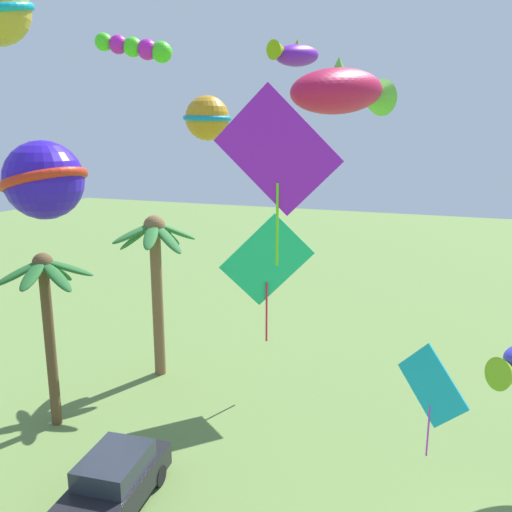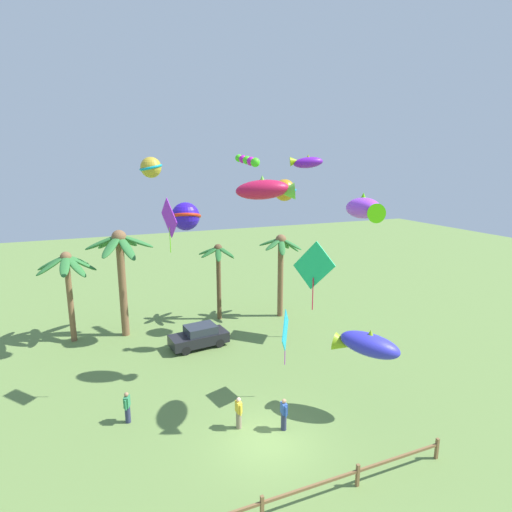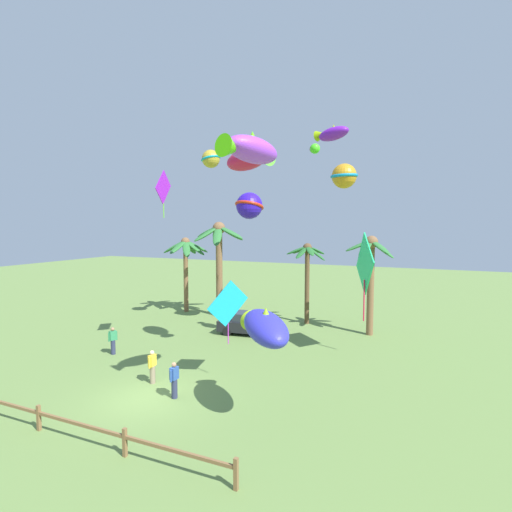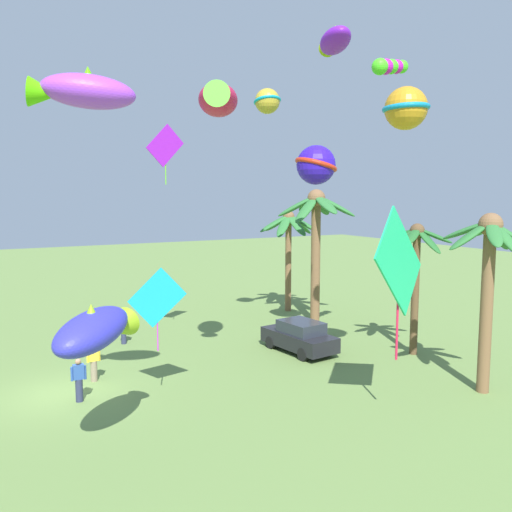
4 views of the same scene
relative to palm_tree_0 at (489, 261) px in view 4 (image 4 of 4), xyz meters
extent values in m
plane|color=olive|center=(-7.46, -14.14, -5.01)|extent=(120.00, 120.00, 0.00)
cylinder|color=brown|center=(0.00, 0.00, -1.83)|extent=(0.46, 0.46, 6.36)
ellipsoid|color=#2D7033|center=(0.74, -0.12, 0.89)|extent=(1.69, 0.78, 1.32)
ellipsoid|color=#2D7033|center=(-0.17, 0.73, 0.90)|extent=(0.88, 1.71, 1.31)
ellipsoid|color=#2D7033|center=(-0.72, 0.50, 1.14)|extent=(1.81, 1.48, 0.86)
ellipsoid|color=#2D7033|center=(-0.80, -0.33, 1.10)|extent=(1.88, 1.19, 0.94)
ellipsoid|color=#2D7033|center=(-0.27, -0.73, 0.95)|extent=(1.08, 1.77, 1.22)
ellipsoid|color=#2D7033|center=(0.62, -0.58, 1.07)|extent=(1.66, 1.62, 1.00)
sphere|color=brown|center=(0.00, 0.00, 1.35)|extent=(0.87, 0.87, 0.87)
cylinder|color=brown|center=(-12.15, 0.77, -1.38)|extent=(0.54, 0.54, 7.26)
ellipsoid|color=#2D7033|center=(-11.02, 0.61, 1.91)|extent=(2.48, 1.02, 1.23)
ellipsoid|color=#2D7033|center=(-11.50, 1.66, 1.81)|extent=(1.94, 2.29, 1.42)
ellipsoid|color=#2D7033|center=(-12.81, 1.64, 1.81)|extent=(1.97, 2.28, 1.42)
ellipsoid|color=#2D7033|center=(-13.28, 0.98, 1.93)|extent=(2.50, 1.13, 1.20)
ellipsoid|color=#2D7033|center=(-12.76, -0.14, 1.80)|extent=(1.87, 2.32, 1.43)
ellipsoid|color=#2D7033|center=(-11.77, -0.15, 1.65)|extent=(1.47, 2.27, 1.72)
sphere|color=brown|center=(-12.15, 0.77, 2.25)|extent=(1.02, 1.02, 1.02)
cylinder|color=brown|center=(-4.82, 1.26, -2.10)|extent=(0.35, 0.35, 5.82)
ellipsoid|color=#236028|center=(-4.16, 1.30, 0.38)|extent=(1.48, 0.55, 1.19)
ellipsoid|color=#236028|center=(-4.33, 1.86, 0.58)|extent=(1.40, 1.57, 0.82)
ellipsoid|color=#236028|center=(-5.02, 1.97, 0.48)|extent=(0.87, 1.63, 1.01)
ellipsoid|color=#236028|center=(-5.51, 1.64, 0.58)|extent=(1.67, 1.21, 0.81)
ellipsoid|color=#236028|center=(-5.57, 1.00, 0.59)|extent=(1.71, 0.99, 0.79)
ellipsoid|color=#236028|center=(-5.03, 0.55, 0.48)|extent=(0.89, 1.64, 1.00)
ellipsoid|color=#236028|center=(-4.42, 0.58, 0.60)|extent=(1.24, 1.66, 0.77)
sphere|color=brown|center=(-4.82, 1.26, 0.81)|extent=(0.67, 0.67, 0.67)
cylinder|color=brown|center=(-15.64, 1.11, -1.97)|extent=(0.39, 0.39, 6.08)
ellipsoid|color=#2D7033|center=(-14.70, 1.11, 0.57)|extent=(2.03, 0.64, 1.43)
ellipsoid|color=#2D7033|center=(-14.96, 1.81, 0.64)|extent=(1.91, 1.93, 1.30)
ellipsoid|color=#2D7033|center=(-15.75, 2.03, 0.54)|extent=(0.86, 2.06, 1.48)
ellipsoid|color=#2D7033|center=(-16.57, 1.47, 0.67)|extent=(2.20, 1.33, 1.24)
ellipsoid|color=#2D7033|center=(-16.57, 0.82, 0.63)|extent=(2.17, 1.21, 1.32)
ellipsoid|color=#2D7033|center=(-15.72, 0.12, 0.66)|extent=(0.79, 2.15, 1.26)
ellipsoid|color=#2D7033|center=(-15.07, 0.40, 0.53)|extent=(1.72, 1.94, 1.50)
sphere|color=brown|center=(-15.64, 1.11, 1.07)|extent=(0.74, 0.74, 0.74)
cube|color=black|center=(-7.72, -3.26, -4.41)|extent=(4.07, 2.14, 0.70)
cube|color=#282D38|center=(-7.57, -3.24, -3.78)|extent=(2.19, 1.72, 0.56)
cylinder|color=black|center=(-8.83, -4.17, -4.71)|extent=(0.62, 0.25, 0.60)
cylinder|color=black|center=(-9.01, -2.62, -4.71)|extent=(0.62, 0.25, 0.60)
cylinder|color=black|center=(-6.43, -3.89, -4.71)|extent=(0.62, 0.25, 0.60)
cylinder|color=black|center=(-6.61, -2.34, -4.71)|extent=(0.62, 0.25, 0.60)
cylinder|color=gray|center=(-8.29, -12.71, -4.59)|extent=(0.26, 0.26, 0.84)
cube|color=yellow|center=(-8.29, -12.71, -3.90)|extent=(0.25, 0.39, 0.54)
sphere|color=beige|center=(-8.29, -12.71, -3.53)|extent=(0.21, 0.21, 0.21)
cylinder|color=yellow|center=(-8.30, -12.48, -3.95)|extent=(0.09, 0.09, 0.52)
cylinder|color=yellow|center=(-8.28, -12.94, -3.95)|extent=(0.09, 0.09, 0.52)
cylinder|color=#2D3351|center=(-6.38, -13.63, -4.59)|extent=(0.26, 0.26, 0.84)
cube|color=#2D519E|center=(-6.38, -13.63, -3.90)|extent=(0.25, 0.39, 0.54)
sphere|color=#A37556|center=(-6.38, -13.63, -3.53)|extent=(0.21, 0.21, 0.21)
cylinder|color=#2D519E|center=(-6.39, -13.86, -3.95)|extent=(0.09, 0.09, 0.52)
cylinder|color=#2D519E|center=(-6.37, -13.40, -3.95)|extent=(0.09, 0.09, 0.52)
cylinder|color=#2D3351|center=(-13.09, -10.23, -4.59)|extent=(0.26, 0.26, 0.84)
cube|color=#338956|center=(-13.09, -10.23, -3.90)|extent=(0.36, 0.44, 0.54)
sphere|color=#A37556|center=(-13.09, -10.23, -3.53)|extent=(0.21, 0.21, 0.21)
cylinder|color=#338956|center=(-13.18, -10.45, -3.95)|extent=(0.09, 0.09, 0.52)
cylinder|color=#338956|center=(-13.01, -10.02, -3.95)|extent=(0.09, 0.09, 0.52)
ellipsoid|color=#A53EEE|center=(-2.62, -13.71, 5.29)|extent=(1.96, 2.90, 1.14)
cone|color=#52D00A|center=(-2.93, -14.83, 5.20)|extent=(1.03, 1.07, 0.88)
cone|color=#52D00A|center=(-2.62, -13.71, 5.71)|extent=(0.64, 0.64, 0.53)
cube|color=#1ECD79|center=(0.27, -4.71, 0.29)|extent=(1.48, 3.36, 3.62)
cylinder|color=#E51E45|center=(0.27, -4.71, -1.78)|extent=(0.08, 0.08, 2.36)
cube|color=#17ABCE|center=(-5.08, -11.07, -1.21)|extent=(1.27, 1.81, 2.18)
cylinder|color=#D434DC|center=(-5.08, -11.07, -2.45)|extent=(0.05, 0.05, 1.42)
ellipsoid|color=#C41741|center=(-5.31, -8.51, 5.89)|extent=(3.28, 2.59, 1.26)
cone|color=#62C938|center=(-4.14, -9.08, 5.79)|extent=(1.29, 1.25, 0.98)
cone|color=#62C938|center=(-5.31, -8.51, 6.36)|extent=(0.77, 0.77, 0.59)
sphere|color=#C5871A|center=(-1.29, -3.10, 5.46)|extent=(1.50, 1.50, 1.50)
torus|color=#1285B6|center=(-1.29, -3.10, 5.46)|extent=(2.34, 2.34, 0.25)
sphere|color=#2D14BC|center=(-8.07, -2.15, 3.85)|extent=(1.86, 1.86, 1.86)
torus|color=red|center=(-8.07, -2.15, 3.85)|extent=(2.45, 2.44, 0.74)
ellipsoid|color=#3231C6|center=(-1.95, -13.98, -1.34)|extent=(3.12, 3.20, 1.47)
cone|color=#8BB51D|center=(-2.84, -13.03, -1.53)|extent=(1.39, 1.40, 1.05)
cone|color=#8BB51D|center=(-1.95, -13.98, -0.86)|extent=(0.82, 0.82, 0.59)
ellipsoid|color=purple|center=(-1.27, -6.25, 7.32)|extent=(2.07, 1.56, 0.83)
cone|color=#86AF0C|center=(-2.02, -5.94, 7.39)|extent=(0.80, 0.78, 0.63)
cone|color=#86AF0C|center=(-1.27, -6.25, 7.61)|extent=(0.47, 0.47, 0.37)
cube|color=purple|center=(-10.40, -8.80, 4.65)|extent=(0.41, 1.92, 1.95)
cylinder|color=#68DB1C|center=(-10.40, -8.80, 3.54)|extent=(0.04, 0.04, 1.27)
sphere|color=#44DD20|center=(-3.27, -2.60, 7.34)|extent=(0.63, 0.63, 0.63)
sphere|color=#C61CB8|center=(-3.41, -2.18, 7.41)|extent=(0.61, 0.61, 0.61)
sphere|color=#44DD20|center=(-3.55, -1.77, 7.49)|extent=(0.58, 0.58, 0.58)
sphere|color=#C61CB8|center=(-3.70, -1.36, 7.56)|extent=(0.56, 0.56, 0.56)
sphere|color=#44DD20|center=(-3.84, -0.94, 7.63)|extent=(0.53, 0.53, 0.53)
sphere|color=gold|center=(-10.35, -3.51, 7.03)|extent=(1.24, 1.24, 1.24)
torus|color=#0F9BB3|center=(-10.35, -3.51, 7.03)|extent=(1.36, 1.36, 0.43)
camera|label=1|loc=(-17.95, -11.41, 4.87)|focal=37.09mm
camera|label=2|loc=(-14.20, -29.10, 7.23)|focal=29.07mm
camera|label=3|loc=(3.53, -27.33, 2.49)|focal=27.57mm
camera|label=4|loc=(12.96, -16.93, 2.43)|focal=37.32mm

